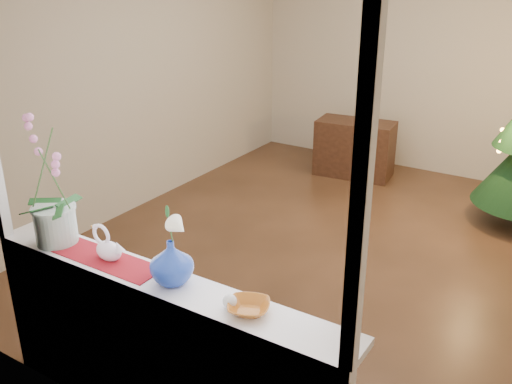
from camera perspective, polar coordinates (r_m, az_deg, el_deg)
ground at (r=5.15m, az=8.73°, el=-5.93°), size 5.00×5.00×0.00m
wall_back at (r=7.01m, az=18.04°, el=12.49°), size 4.50×0.10×2.70m
wall_front at (r=2.66m, az=-12.22°, el=-1.73°), size 4.50×0.10×2.70m
wall_left at (r=5.90m, az=-11.18°, el=11.49°), size 0.10×5.00×2.70m
window_apron at (r=3.16m, az=-10.32°, el=-16.75°), size 2.20×0.08×0.88m
windowsill at (r=2.95m, az=-9.75°, el=-8.88°), size 2.20×0.26×0.04m
window_frame at (r=2.56m, az=-12.39°, el=5.67°), size 2.22×0.06×1.60m
runner at (r=3.18m, az=-14.94°, el=-6.45°), size 0.70×0.20×0.01m
orchid_pot at (r=3.29m, az=-19.96°, el=0.90°), size 0.27×0.27×0.73m
swan at (r=3.13m, az=-14.58°, el=-5.05°), size 0.23×0.13×0.19m
blue_vase at (r=2.83m, az=-8.47°, el=-6.64°), size 0.28×0.28×0.26m
lily at (r=2.73m, az=-8.74°, el=-2.42°), size 0.14×0.08×0.20m
paperweight at (r=2.67m, az=-2.64°, el=-10.86°), size 0.08×0.08×0.07m
amber_dish at (r=2.64m, az=-0.73°, el=-11.53°), size 0.22×0.22×0.04m
side_table at (r=6.87m, az=9.82°, el=4.32°), size 0.93×0.55×0.66m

